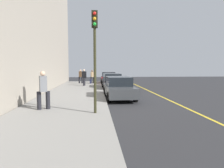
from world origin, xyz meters
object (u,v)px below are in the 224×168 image
parked_car_black (112,81)px  rolling_suitcase (91,81)px  parked_car_red (108,78)px  parked_car_charcoal (119,88)px  pedestrian_black_coat (84,77)px  pedestrian_brown_coat (81,76)px  pedestrian_tan_coat (92,76)px  traffic_light_pole (95,45)px  pedestrian_grey_coat (43,89)px

parked_car_black → rolling_suitcase: bearing=-153.8°
parked_car_red → rolling_suitcase: parked_car_red is taller
parked_car_charcoal → pedestrian_black_coat: (-7.98, -2.87, 0.34)m
parked_car_red → pedestrian_brown_coat: size_ratio=2.57×
pedestrian_tan_coat → traffic_light_pole: bearing=1.5°
parked_car_black → pedestrian_brown_coat: (-4.91, -3.50, 0.29)m
pedestrian_grey_coat → traffic_light_pole: 3.36m
parked_car_red → traffic_light_pole: size_ratio=0.97×
parked_car_red → rolling_suitcase: (0.74, -2.23, -0.35)m
parked_car_charcoal → parked_car_black: bearing=179.8°
parked_car_red → pedestrian_black_coat: (3.48, -2.86, 0.34)m
parked_car_charcoal → pedestrian_brown_coat: pedestrian_brown_coat is taller
pedestrian_grey_coat → pedestrian_tan_coat: bearing=172.1°
traffic_light_pole → parked_car_black: bearing=171.5°
parked_car_red → parked_car_black: (5.35, 0.04, 0.00)m
parked_car_black → pedestrian_tan_coat: bearing=-157.4°
parked_car_black → rolling_suitcase: size_ratio=5.52×
pedestrian_black_coat → pedestrian_brown_coat: bearing=-168.8°
pedestrian_grey_coat → pedestrian_tan_coat: (-14.96, 2.08, -0.12)m
parked_car_black → parked_car_charcoal: 6.12m
pedestrian_brown_coat → parked_car_black: bearing=35.5°
parked_car_black → rolling_suitcase: (-4.61, -2.27, -0.35)m
pedestrian_tan_coat → parked_car_red: bearing=100.3°
pedestrian_brown_coat → pedestrian_black_coat: bearing=11.2°
pedestrian_black_coat → traffic_light_pole: traffic_light_pole is taller
parked_car_black → pedestrian_grey_coat: (9.99, -4.15, 0.38)m
pedestrian_brown_coat → rolling_suitcase: bearing=76.1°
pedestrian_grey_coat → pedestrian_brown_coat: size_ratio=1.10×
pedestrian_grey_coat → pedestrian_tan_coat: 15.11m
parked_car_charcoal → pedestrian_black_coat: 8.49m
parked_car_charcoal → traffic_light_pole: size_ratio=1.05×
pedestrian_black_coat → pedestrian_grey_coat: 11.92m
parked_car_red → pedestrian_brown_coat: bearing=-82.9°
traffic_light_pole → pedestrian_brown_coat: bearing=-173.4°
parked_car_charcoal → pedestrian_black_coat: size_ratio=2.62×
pedestrian_grey_coat → pedestrian_brown_coat: (-14.90, 0.66, -0.09)m
pedestrian_black_coat → rolling_suitcase: (-2.74, 0.63, -0.69)m
parked_car_red → pedestrian_grey_coat: pedestrian_grey_coat is taller
parked_car_black → pedestrian_grey_coat: 10.82m
pedestrian_tan_coat → pedestrian_brown_coat: 1.43m
pedestrian_brown_coat → parked_car_red: bearing=97.1°
parked_car_red → rolling_suitcase: bearing=-71.7°
parked_car_black → pedestrian_tan_coat: size_ratio=2.94×
pedestrian_black_coat → traffic_light_pole: 13.07m
parked_car_charcoal → traffic_light_pole: bearing=-18.5°
pedestrian_black_coat → rolling_suitcase: 2.89m
rolling_suitcase → parked_car_charcoal: bearing=11.8°
traffic_light_pole → rolling_suitcase: 15.84m
rolling_suitcase → parked_car_red: bearing=108.3°
pedestrian_tan_coat → pedestrian_black_coat: bearing=-14.8°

